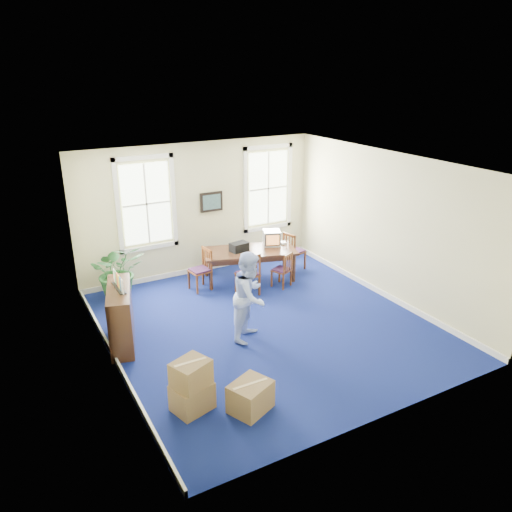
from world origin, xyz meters
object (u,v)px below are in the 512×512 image
man (250,296)px  potted_plant (118,271)px  conference_table (249,264)px  credenza (121,316)px  cardboard_boxes (202,377)px  chair_near_left (248,274)px  crt_tv (272,238)px

man → potted_plant: (-1.72, 2.92, -0.22)m
conference_table → credenza: 3.78m
conference_table → man: (-1.29, -2.45, 0.49)m
conference_table → cardboard_boxes: cardboard_boxes is taller
chair_near_left → cardboard_boxes: 3.90m
man → potted_plant: man is taller
man → cardboard_boxes: size_ratio=1.13×
crt_tv → cardboard_boxes: crt_tv is taller
conference_table → chair_near_left: (-0.45, -0.74, 0.13)m
man → potted_plant: size_ratio=1.35×
man → conference_table: bearing=21.0°
credenza → cardboard_boxes: 2.40m
credenza → potted_plant: bearing=92.1°
conference_table → potted_plant: bearing=-172.6°
chair_near_left → cardboard_boxes: chair_near_left is taller
cardboard_boxes → potted_plant: bearing=92.1°
chair_near_left → credenza: size_ratio=0.71×
crt_tv → credenza: (-4.11, -1.55, -0.37)m
credenza → cardboard_boxes: bearing=-59.8°
crt_tv → chair_near_left: 1.41m
conference_table → crt_tv: crt_tv is taller
potted_plant → crt_tv: bearing=-6.5°
cardboard_boxes → credenza: bearing=104.9°
man → credenza: (-2.18, 0.95, -0.30)m
crt_tv → credenza: credenza is taller
potted_plant → chair_near_left: bearing=-25.2°
chair_near_left → man: (-0.85, -1.71, 0.36)m
conference_table → cardboard_boxes: size_ratio=1.44×
conference_table → potted_plant: size_ratio=1.72×
chair_near_left → crt_tv: bearing=-145.5°
cardboard_boxes → conference_table: bearing=53.2°
chair_near_left → potted_plant: potted_plant is taller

